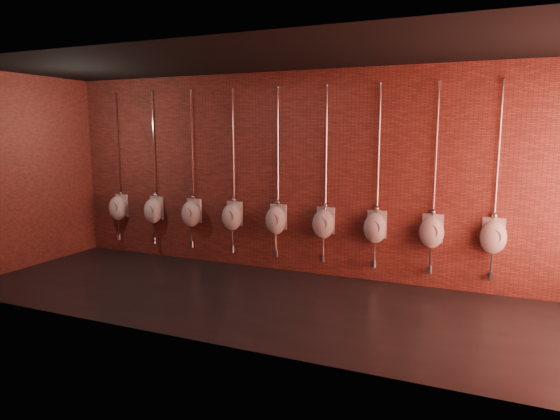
{
  "coord_description": "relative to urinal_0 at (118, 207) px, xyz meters",
  "views": [
    {
      "loc": [
        2.94,
        -5.87,
        2.27
      ],
      "look_at": [
        -0.02,
        0.9,
        1.1
      ],
      "focal_mm": 32.0,
      "sensor_mm": 36.0,
      "label": 1
    }
  ],
  "objects": [
    {
      "name": "ground",
      "position": [
        3.54,
        -1.38,
        -0.86
      ],
      "size": [
        8.5,
        8.5,
        0.0
      ],
      "primitive_type": "plane",
      "color": "black",
      "rests_on": "ground"
    },
    {
      "name": "room_shell",
      "position": [
        3.54,
        -1.38,
        1.15
      ],
      "size": [
        8.54,
        3.04,
        3.22
      ],
      "color": "black",
      "rests_on": "ground"
    },
    {
      "name": "urinal_0",
      "position": [
        0.0,
        0.0,
        0.0
      ],
      "size": [
        0.39,
        0.35,
        2.71
      ],
      "color": "silver",
      "rests_on": "ground"
    },
    {
      "name": "urinal_1",
      "position": [
        0.81,
        0.0,
        0.0
      ],
      "size": [
        0.39,
        0.35,
        2.71
      ],
      "color": "silver",
      "rests_on": "ground"
    },
    {
      "name": "urinal_2",
      "position": [
        1.62,
        0.0,
        0.0
      ],
      "size": [
        0.39,
        0.35,
        2.71
      ],
      "color": "silver",
      "rests_on": "ground"
    },
    {
      "name": "urinal_3",
      "position": [
        2.43,
        0.0,
        0.0
      ],
      "size": [
        0.39,
        0.35,
        2.71
      ],
      "color": "silver",
      "rests_on": "ground"
    },
    {
      "name": "urinal_4",
      "position": [
        3.24,
        0.0,
        0.0
      ],
      "size": [
        0.39,
        0.35,
        2.71
      ],
      "color": "silver",
      "rests_on": "ground"
    },
    {
      "name": "urinal_5",
      "position": [
        4.05,
        0.0,
        0.0
      ],
      "size": [
        0.39,
        0.35,
        2.71
      ],
      "color": "silver",
      "rests_on": "ground"
    },
    {
      "name": "urinal_6",
      "position": [
        4.86,
        0.0,
        0.0
      ],
      "size": [
        0.39,
        0.35,
        2.71
      ],
      "color": "silver",
      "rests_on": "ground"
    },
    {
      "name": "urinal_7",
      "position": [
        5.67,
        0.0,
        0.0
      ],
      "size": [
        0.39,
        0.35,
        2.71
      ],
      "color": "silver",
      "rests_on": "ground"
    },
    {
      "name": "urinal_8",
      "position": [
        6.48,
        0.0,
        0.0
      ],
      "size": [
        0.39,
        0.35,
        2.71
      ],
      "color": "silver",
      "rests_on": "ground"
    }
  ]
}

